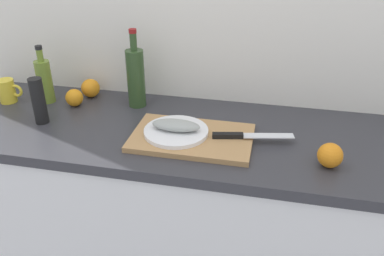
{
  "coord_description": "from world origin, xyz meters",
  "views": [
    {
      "loc": [
        0.31,
        -1.31,
        1.64
      ],
      "look_at": [
        0.04,
        -0.07,
        0.95
      ],
      "focal_mm": 37.79,
      "sensor_mm": 36.0,
      "label": 1
    }
  ],
  "objects_px": {
    "olive_oil_bottle": "(44,80)",
    "orange_0": "(91,88)",
    "white_plate": "(176,131)",
    "chef_knife": "(243,136)",
    "pepper_mill": "(39,101)",
    "wine_bottle": "(136,77)",
    "cutting_board": "(192,138)",
    "fish_fillet": "(176,125)",
    "coffee_mug_0": "(7,91)"
  },
  "relations": [
    {
      "from": "olive_oil_bottle",
      "to": "coffee_mug_0",
      "type": "bearing_deg",
      "value": -166.59
    },
    {
      "from": "olive_oil_bottle",
      "to": "orange_0",
      "type": "distance_m",
      "value": 0.19
    },
    {
      "from": "white_plate",
      "to": "coffee_mug_0",
      "type": "distance_m",
      "value": 0.8
    },
    {
      "from": "olive_oil_bottle",
      "to": "chef_knife",
      "type": "bearing_deg",
      "value": -11.54
    },
    {
      "from": "olive_oil_bottle",
      "to": "pepper_mill",
      "type": "distance_m",
      "value": 0.2
    },
    {
      "from": "pepper_mill",
      "to": "fish_fillet",
      "type": "bearing_deg",
      "value": -1.03
    },
    {
      "from": "cutting_board",
      "to": "fish_fillet",
      "type": "xyz_separation_m",
      "value": [
        -0.06,
        0.0,
        0.04
      ]
    },
    {
      "from": "chef_knife",
      "to": "olive_oil_bottle",
      "type": "relative_size",
      "value": 1.16
    },
    {
      "from": "orange_0",
      "to": "olive_oil_bottle",
      "type": "bearing_deg",
      "value": -151.68
    },
    {
      "from": "olive_oil_bottle",
      "to": "wine_bottle",
      "type": "relative_size",
      "value": 0.76
    },
    {
      "from": "chef_knife",
      "to": "coffee_mug_0",
      "type": "bearing_deg",
      "value": 160.91
    },
    {
      "from": "white_plate",
      "to": "fish_fillet",
      "type": "relative_size",
      "value": 1.33
    },
    {
      "from": "cutting_board",
      "to": "chef_knife",
      "type": "relative_size",
      "value": 1.5
    },
    {
      "from": "coffee_mug_0",
      "to": "orange_0",
      "type": "bearing_deg",
      "value": 21.26
    },
    {
      "from": "pepper_mill",
      "to": "cutting_board",
      "type": "bearing_deg",
      "value": -1.21
    },
    {
      "from": "wine_bottle",
      "to": "olive_oil_bottle",
      "type": "bearing_deg",
      "value": -173.35
    },
    {
      "from": "wine_bottle",
      "to": "orange_0",
      "type": "distance_m",
      "value": 0.25
    },
    {
      "from": "olive_oil_bottle",
      "to": "orange_0",
      "type": "xyz_separation_m",
      "value": [
        0.16,
        0.09,
        -0.06
      ]
    },
    {
      "from": "coffee_mug_0",
      "to": "white_plate",
      "type": "bearing_deg",
      "value": -11.14
    },
    {
      "from": "white_plate",
      "to": "wine_bottle",
      "type": "bearing_deg",
      "value": 133.87
    },
    {
      "from": "olive_oil_bottle",
      "to": "wine_bottle",
      "type": "distance_m",
      "value": 0.4
    },
    {
      "from": "cutting_board",
      "to": "white_plate",
      "type": "relative_size",
      "value": 1.85
    },
    {
      "from": "cutting_board",
      "to": "wine_bottle",
      "type": "bearing_deg",
      "value": 140.11
    },
    {
      "from": "white_plate",
      "to": "pepper_mill",
      "type": "relative_size",
      "value": 1.28
    },
    {
      "from": "olive_oil_bottle",
      "to": "pepper_mill",
      "type": "bearing_deg",
      "value": -66.44
    },
    {
      "from": "white_plate",
      "to": "chef_knife",
      "type": "bearing_deg",
      "value": 4.06
    },
    {
      "from": "cutting_board",
      "to": "olive_oil_bottle",
      "type": "xyz_separation_m",
      "value": [
        -0.69,
        0.2,
        0.09
      ]
    },
    {
      "from": "cutting_board",
      "to": "pepper_mill",
      "type": "relative_size",
      "value": 2.37
    },
    {
      "from": "fish_fillet",
      "to": "orange_0",
      "type": "xyz_separation_m",
      "value": [
        -0.46,
        0.28,
        -0.01
      ]
    },
    {
      "from": "cutting_board",
      "to": "coffee_mug_0",
      "type": "height_order",
      "value": "coffee_mug_0"
    },
    {
      "from": "cutting_board",
      "to": "coffee_mug_0",
      "type": "xyz_separation_m",
      "value": [
        -0.85,
        0.16,
        0.04
      ]
    },
    {
      "from": "olive_oil_bottle",
      "to": "orange_0",
      "type": "height_order",
      "value": "olive_oil_bottle"
    },
    {
      "from": "white_plate",
      "to": "orange_0",
      "type": "bearing_deg",
      "value": 148.66
    },
    {
      "from": "white_plate",
      "to": "olive_oil_bottle",
      "type": "bearing_deg",
      "value": 162.78
    },
    {
      "from": "chef_knife",
      "to": "wine_bottle",
      "type": "distance_m",
      "value": 0.53
    },
    {
      "from": "orange_0",
      "to": "pepper_mill",
      "type": "height_order",
      "value": "pepper_mill"
    },
    {
      "from": "white_plate",
      "to": "chef_knife",
      "type": "height_order",
      "value": "chef_knife"
    },
    {
      "from": "orange_0",
      "to": "pepper_mill",
      "type": "bearing_deg",
      "value": -106.92
    },
    {
      "from": "wine_bottle",
      "to": "orange_0",
      "type": "height_order",
      "value": "wine_bottle"
    },
    {
      "from": "coffee_mug_0",
      "to": "orange_0",
      "type": "relative_size",
      "value": 1.37
    },
    {
      "from": "fish_fillet",
      "to": "pepper_mill",
      "type": "distance_m",
      "value": 0.55
    },
    {
      "from": "chef_knife",
      "to": "pepper_mill",
      "type": "height_order",
      "value": "pepper_mill"
    },
    {
      "from": "white_plate",
      "to": "wine_bottle",
      "type": "relative_size",
      "value": 0.72
    },
    {
      "from": "white_plate",
      "to": "wine_bottle",
      "type": "xyz_separation_m",
      "value": [
        -0.23,
        0.24,
        0.1
      ]
    },
    {
      "from": "fish_fillet",
      "to": "olive_oil_bottle",
      "type": "relative_size",
      "value": 0.71
    },
    {
      "from": "chef_knife",
      "to": "wine_bottle",
      "type": "xyz_separation_m",
      "value": [
        -0.47,
        0.22,
        0.1
      ]
    },
    {
      "from": "fish_fillet",
      "to": "olive_oil_bottle",
      "type": "distance_m",
      "value": 0.66
    },
    {
      "from": "coffee_mug_0",
      "to": "wine_bottle",
      "type": "bearing_deg",
      "value": 8.65
    },
    {
      "from": "cutting_board",
      "to": "pepper_mill",
      "type": "xyz_separation_m",
      "value": [
        -0.61,
        0.01,
        0.08
      ]
    },
    {
      "from": "orange_0",
      "to": "cutting_board",
      "type": "bearing_deg",
      "value": -28.58
    }
  ]
}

